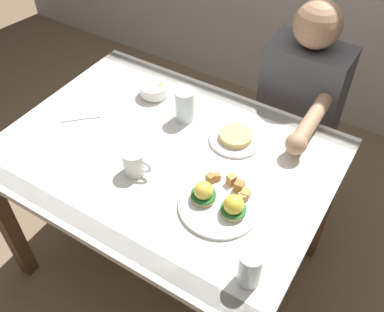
% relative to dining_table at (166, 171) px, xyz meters
% --- Properties ---
extents(ground_plane, '(6.00, 6.00, 0.00)m').
position_rel_dining_table_xyz_m(ground_plane, '(0.00, 0.00, -0.63)').
color(ground_plane, '#7F664C').
extents(dining_table, '(1.20, 0.90, 0.74)m').
position_rel_dining_table_xyz_m(dining_table, '(0.00, 0.00, 0.00)').
color(dining_table, white).
rests_on(dining_table, ground_plane).
extents(eggs_benedict_plate, '(0.27, 0.27, 0.09)m').
position_rel_dining_table_xyz_m(eggs_benedict_plate, '(0.30, -0.12, 0.13)').
color(eggs_benedict_plate, white).
rests_on(eggs_benedict_plate, dining_table).
extents(fruit_bowl, '(0.12, 0.12, 0.06)m').
position_rel_dining_table_xyz_m(fruit_bowl, '(-0.23, 0.26, 0.14)').
color(fruit_bowl, white).
rests_on(fruit_bowl, dining_table).
extents(coffee_mug, '(0.11, 0.08, 0.09)m').
position_rel_dining_table_xyz_m(coffee_mug, '(-0.03, -0.14, 0.16)').
color(coffee_mug, white).
rests_on(coffee_mug, dining_table).
extents(fork, '(0.12, 0.12, 0.00)m').
position_rel_dining_table_xyz_m(fork, '(-0.38, -0.01, 0.11)').
color(fork, silver).
rests_on(fork, dining_table).
extents(water_glass_near, '(0.08, 0.08, 0.13)m').
position_rel_dining_table_xyz_m(water_glass_near, '(-0.04, 0.20, 0.16)').
color(water_glass_near, silver).
rests_on(water_glass_near, dining_table).
extents(water_glass_far, '(0.07, 0.07, 0.13)m').
position_rel_dining_table_xyz_m(water_glass_far, '(0.49, -0.30, 0.16)').
color(water_glass_far, silver).
rests_on(water_glass_far, dining_table).
extents(side_plate, '(0.20, 0.20, 0.04)m').
position_rel_dining_table_xyz_m(side_plate, '(0.19, 0.19, 0.12)').
color(side_plate, white).
rests_on(side_plate, dining_table).
extents(diner_person, '(0.34, 0.54, 1.14)m').
position_rel_dining_table_xyz_m(diner_person, '(0.29, 0.60, 0.02)').
color(diner_person, '#33333D').
rests_on(diner_person, ground_plane).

